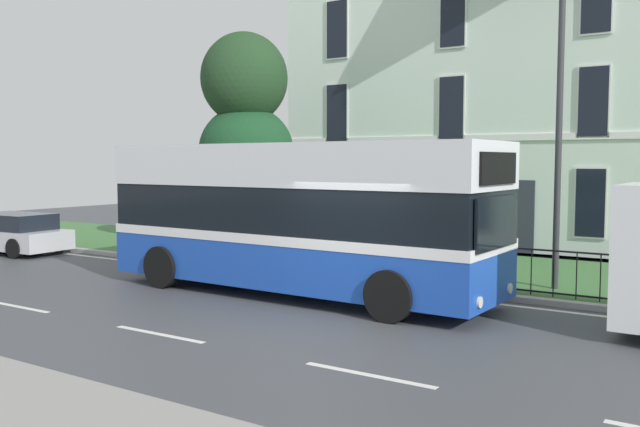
# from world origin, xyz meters

# --- Properties ---
(ground_plane) EXTENTS (60.00, 56.00, 0.18)m
(ground_plane) POSITION_xyz_m (0.00, 1.15, -0.01)
(ground_plane) COLOR #424449
(georgian_townhouse) EXTENTS (17.34, 10.91, 11.74)m
(georgian_townhouse) POSITION_xyz_m (0.18, 16.11, 6.03)
(georgian_townhouse) COLOR silver
(georgian_townhouse) RESTS_ON ground_plane
(iron_verge_railing) EXTENTS (18.97, 0.04, 0.97)m
(iron_verge_railing) POSITION_xyz_m (0.18, 4.40, 0.62)
(iron_verge_railing) COLOR black
(iron_verge_railing) RESTS_ON ground_plane
(evergreen_tree) EXTENTS (4.12, 4.12, 7.28)m
(evergreen_tree) POSITION_xyz_m (-6.95, 6.53, 2.45)
(evergreen_tree) COLOR #423328
(evergreen_tree) RESTS_ON ground_plane
(single_decker_bus) EXTENTS (9.07, 2.78, 3.26)m
(single_decker_bus) POSITION_xyz_m (-2.06, 2.30, 1.71)
(single_decker_bus) COLOR #1C48B5
(single_decker_bus) RESTS_ON ground_plane
(parked_hatchback_00) EXTENTS (4.13, 1.96, 1.25)m
(parked_hatchback_00) POSITION_xyz_m (-13.45, 2.87, 0.61)
(parked_hatchback_00) COLOR silver
(parked_hatchback_00) RESTS_ON ground_plane
(street_lamp_post) EXTENTS (0.36, 0.24, 6.88)m
(street_lamp_post) POSITION_xyz_m (2.68, 5.37, 4.05)
(street_lamp_post) COLOR #333338
(street_lamp_post) RESTS_ON ground_plane
(litter_bin) EXTENTS (0.53, 0.53, 1.17)m
(litter_bin) POSITION_xyz_m (-8.16, 4.95, 0.71)
(litter_bin) COLOR #4C4742
(litter_bin) RESTS_ON ground_plane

